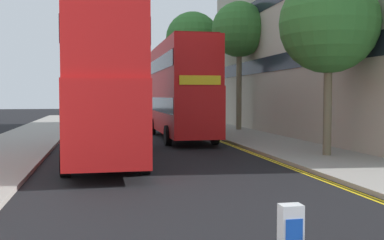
{
  "coord_description": "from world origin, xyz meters",
  "views": [
    {
      "loc": [
        -2.3,
        -2.78,
        2.55
      ],
      "look_at": [
        0.5,
        11.0,
        1.8
      ],
      "focal_mm": 42.49,
      "sensor_mm": 36.0,
      "label": 1
    }
  ],
  "objects": [
    {
      "name": "double_decker_bus_away",
      "position": [
        -2.12,
        15.23,
        3.03
      ],
      "size": [
        2.84,
        10.82,
        5.64
      ],
      "color": "red",
      "rests_on": "ground"
    },
    {
      "name": "sidewalk_right",
      "position": [
        6.5,
        16.0,
        0.07
      ],
      "size": [
        4.0,
        80.0,
        0.14
      ],
      "primitive_type": "cube",
      "color": "gray",
      "rests_on": "ground"
    },
    {
      "name": "townhouse_terrace_right",
      "position": [
        13.5,
        24.65,
        6.07
      ],
      "size": [
        10.08,
        28.0,
        12.14
      ],
      "color": "#B2A893",
      "rests_on": "ground"
    },
    {
      "name": "double_decker_bus_oncoming",
      "position": [
        2.34,
        23.54,
        3.03
      ],
      "size": [
        2.8,
        10.81,
        5.64
      ],
      "color": "red",
      "rests_on": "ground"
    },
    {
      "name": "street_tree_far",
      "position": [
        7.47,
        28.45,
        7.21
      ],
      "size": [
        3.93,
        3.93,
        9.1
      ],
      "color": "#6B6047",
      "rests_on": "sidewalk_right"
    },
    {
      "name": "street_tree_near",
      "position": [
        6.74,
        14.14,
        5.43
      ],
      "size": [
        3.99,
        3.99,
        7.31
      ],
      "color": "#6B6047",
      "rests_on": "sidewalk_right"
    },
    {
      "name": "street_tree_mid",
      "position": [
        5.13,
        33.56,
        7.13
      ],
      "size": [
        4.39,
        4.39,
        9.21
      ],
      "color": "#6B6047",
      "rests_on": "sidewalk_right"
    },
    {
      "name": "kerb_line_outer",
      "position": [
        4.4,
        14.0,
        0.0
      ],
      "size": [
        0.1,
        56.0,
        0.01
      ],
      "primitive_type": "cube",
      "color": "yellow",
      "rests_on": "ground"
    },
    {
      "name": "kerb_line_inner",
      "position": [
        4.24,
        14.0,
        0.0
      ],
      "size": [
        0.1,
        56.0,
        0.01
      ],
      "primitive_type": "cube",
      "color": "yellow",
      "rests_on": "ground"
    }
  ]
}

